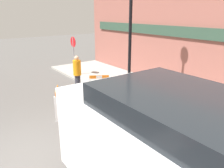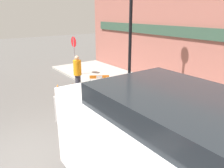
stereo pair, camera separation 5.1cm
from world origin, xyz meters
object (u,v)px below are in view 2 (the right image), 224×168
at_px(streetlamp_post, 131,2).
at_px(stop_sign, 74,50).
at_px(person_worker, 78,73).
at_px(work_van, 174,159).

bearing_deg(streetlamp_post, stop_sign, -175.72).
xyz_separation_m(streetlamp_post, stop_sign, (-4.58, -0.34, -2.43)).
distance_m(person_worker, work_van, 7.41).
bearing_deg(work_van, streetlamp_post, 146.94).
bearing_deg(stop_sign, work_van, 162.45).
distance_m(streetlamp_post, work_van, 6.62).
xyz_separation_m(stop_sign, person_worker, (2.50, -1.08, -0.67)).
relative_size(streetlamp_post, work_van, 1.29).
distance_m(stop_sign, work_van, 10.10).
bearing_deg(person_worker, work_van, -8.90).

